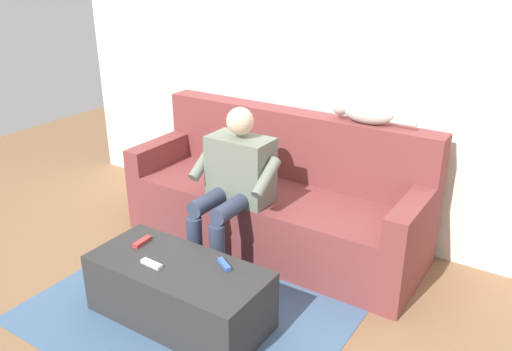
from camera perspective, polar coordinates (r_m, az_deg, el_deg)
name	(u,v)px	position (r m, az deg, el deg)	size (l,w,h in m)	color
ground_plane	(216,289)	(3.44, -4.38, -12.23)	(8.00, 8.00, 0.00)	#846042
back_wall	(310,63)	(3.89, 5.90, 12.10)	(4.44, 0.06, 2.51)	silver
couch	(277,200)	(3.81, 2.26, -2.73)	(2.16, 0.76, 0.94)	brown
coffee_table	(179,292)	(3.12, -8.36, -12.40)	(1.05, 0.48, 0.37)	#2D2D2D
person_solo_seated	(234,179)	(3.44, -2.39, -0.40)	(0.58, 0.57, 1.08)	slate
cat_on_backrest	(363,112)	(3.55, 11.56, 6.81)	(0.58, 0.14, 0.16)	silver
remote_red	(142,242)	(3.25, -12.28, -7.06)	(0.13, 0.04, 0.02)	#B73333
remote_white	(152,264)	(3.03, -11.29, -9.40)	(0.14, 0.04, 0.02)	white
remote_blue	(224,264)	(2.97, -3.47, -9.62)	(0.13, 0.03, 0.02)	#3860B7
floor_rug	(194,306)	(3.30, -6.73, -13.95)	(1.82, 1.50, 0.01)	#426084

